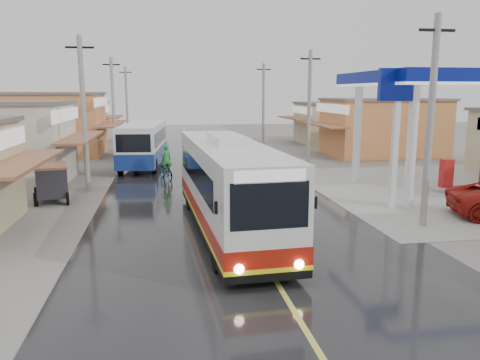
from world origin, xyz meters
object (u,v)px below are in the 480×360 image
Objects in this scene: second_bus at (144,144)px; cyclist at (166,168)px; tricycle_near at (51,181)px; coach_bus at (228,186)px.

second_bus is 5.75m from cyclist.
cyclist is 0.89× the size of tricycle_near.
coach_bus reaches higher than second_bus.
coach_bus is 16.90m from second_bus.
coach_bus is 11.27m from cyclist.
second_bus is 11.12m from tricycle_near.
second_bus is at bearing 56.32° from tricycle_near.
tricycle_near is (-7.67, 6.11, -0.72)m from coach_bus.
coach_bus is at bearing -51.35° from tricycle_near.
second_bus is at bearing 86.34° from cyclist.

